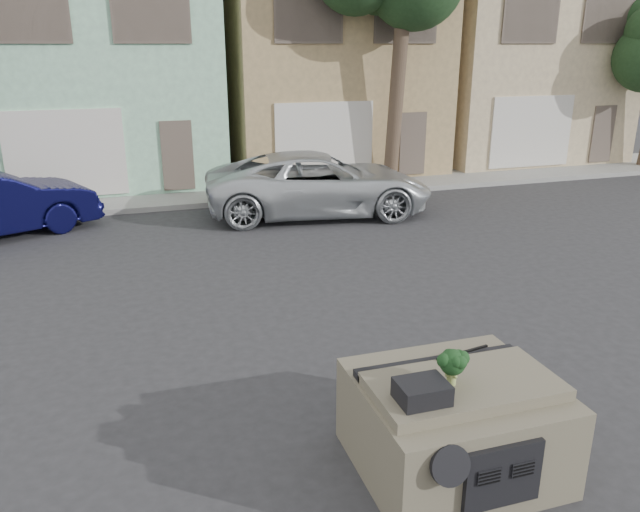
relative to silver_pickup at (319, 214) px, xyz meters
name	(u,v)px	position (x,y,z in m)	size (l,w,h in m)	color
ground_plane	(353,344)	(-1.82, -7.46, 0.00)	(120.00, 120.00, 0.00)	#303033
sidewalk	(232,191)	(-1.82, 3.04, 0.07)	(40.00, 3.00, 0.15)	gray
townhouse_mint	(99,61)	(-5.32, 7.04, 3.77)	(7.20, 8.20, 7.55)	#9AD5AF
townhouse_tan	(318,60)	(2.18, 7.04, 3.77)	(7.20, 8.20, 7.55)	tan
townhouse_beige	(498,58)	(9.68, 7.04, 3.77)	(7.20, 8.20, 7.55)	#C7B088
silver_pickup	(319,214)	(0.00, 0.00, 0.00)	(2.73, 5.93, 1.65)	silver
tree_near	(398,46)	(3.18, 2.34, 4.25)	(4.40, 4.00, 8.50)	#1B361A
car_dashboard	(453,421)	(-1.82, -10.46, 0.56)	(2.00, 1.80, 1.12)	#68614D
instrument_hump	(422,392)	(-2.40, -10.81, 1.22)	(0.48, 0.38, 0.20)	black
wiper_arm	(462,352)	(-1.54, -10.08, 1.13)	(0.70, 0.03, 0.02)	black
broccoli	(452,367)	(-1.98, -10.63, 1.31)	(0.32, 0.32, 0.39)	black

